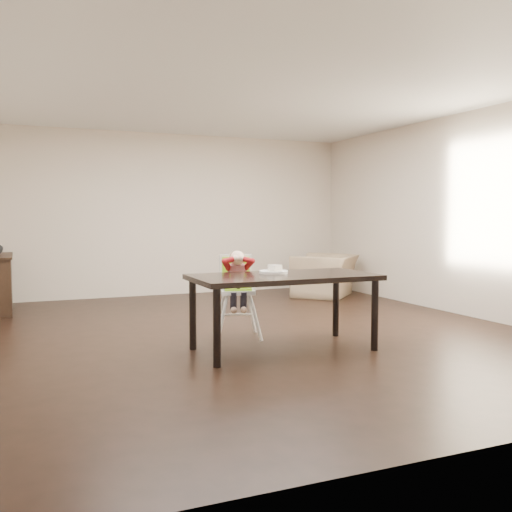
# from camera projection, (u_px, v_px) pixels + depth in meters

# --- Properties ---
(ground) EXTENTS (7.00, 7.00, 0.00)m
(ground) POSITION_uv_depth(u_px,v_px,m) (257.00, 332.00, 6.50)
(ground) COLOR black
(ground) RESTS_ON ground
(room_walls) EXTENTS (6.02, 7.02, 2.71)m
(room_walls) POSITION_uv_depth(u_px,v_px,m) (257.00, 169.00, 6.37)
(room_walls) COLOR beige
(room_walls) RESTS_ON ground
(dining_table) EXTENTS (1.80, 0.90, 0.75)m
(dining_table) POSITION_uv_depth(u_px,v_px,m) (283.00, 283.00, 5.61)
(dining_table) COLOR black
(dining_table) RESTS_ON ground
(high_chair) EXTENTS (0.48, 0.48, 0.95)m
(high_chair) POSITION_uv_depth(u_px,v_px,m) (237.00, 276.00, 6.22)
(high_chair) COLOR white
(high_chair) RESTS_ON ground
(plate) EXTENTS (0.32, 0.32, 0.08)m
(plate) POSITION_uv_depth(u_px,v_px,m) (274.00, 270.00, 5.72)
(plate) COLOR white
(plate) RESTS_ON dining_table
(armchair) EXTENTS (1.23, 1.22, 0.92)m
(armchair) POSITION_uv_depth(u_px,v_px,m) (325.00, 269.00, 9.43)
(armchair) COLOR #9C8463
(armchair) RESTS_ON ground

